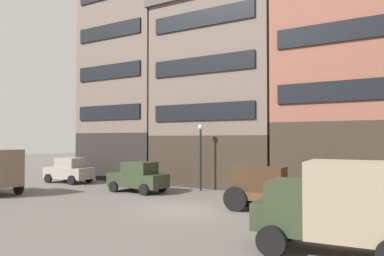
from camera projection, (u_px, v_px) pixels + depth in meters
ground_plane at (183, 210)px, 17.40m from camera, size 120.00×120.00×0.00m
building_far_left at (134, 77)px, 31.77m from camera, size 7.94×6.24×16.69m
building_center_left at (222, 91)px, 27.29m from camera, size 9.38×6.24×13.14m
building_center_right at (339, 48)px, 23.10m from camera, size 7.24×6.24×17.39m
cargo_wagon at (260, 185)px, 17.19m from camera, size 2.99×1.69×1.98m
draft_horse at (328, 187)px, 15.62m from camera, size 2.35×0.71×2.30m
delivery_truck_far at (339, 204)px, 10.67m from camera, size 4.49×2.48×2.62m
sedan_light at (69, 170)px, 28.02m from camera, size 3.77×1.99×1.83m
sedan_parked_curb at (138, 177)px, 23.14m from camera, size 3.73×1.92×1.83m
streetlamp_curbside at (201, 148)px, 23.79m from camera, size 0.32×0.32×4.12m
fire_hydrant_curbside at (120, 179)px, 26.82m from camera, size 0.24×0.24×0.83m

